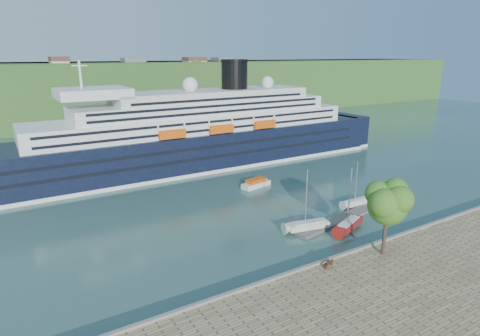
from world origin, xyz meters
name	(u,v)px	position (x,y,z in m)	size (l,w,h in m)	color
ground	(369,251)	(0.00, 0.00, 0.00)	(400.00, 400.00, 0.00)	#2A4C46
far_hillside	(109,91)	(0.00, 145.00, 12.00)	(400.00, 50.00, 24.00)	#366026
quay_coping	(371,245)	(0.00, -0.20, 1.15)	(220.00, 0.50, 0.30)	slate
cruise_ship	(191,115)	(-2.62, 54.33, 13.10)	(116.68, 16.99, 26.20)	black
park_bench	(328,263)	(-9.31, -1.36, 1.53)	(1.64, 0.67, 1.05)	#4B2415
promenade_tree	(387,215)	(-0.56, -2.76, 6.81)	(7.02, 7.02, 11.63)	#2C5B18
floating_pontoon	(339,220)	(4.33, 10.28, 0.22)	(19.83, 2.42, 0.44)	#65615A
sailboat_white_near	(309,202)	(-2.96, 9.92, 4.92)	(7.62, 2.12, 9.84)	silver
sailboat_red	(351,201)	(2.84, 6.73, 5.00)	(7.74, 2.15, 10.00)	maroon
sailboat_white_far	(358,185)	(11.83, 13.57, 4.17)	(6.45, 1.79, 8.33)	silver
tender_launch	(256,183)	(2.17, 32.72, 0.93)	(6.74, 2.31, 1.86)	#DA540C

